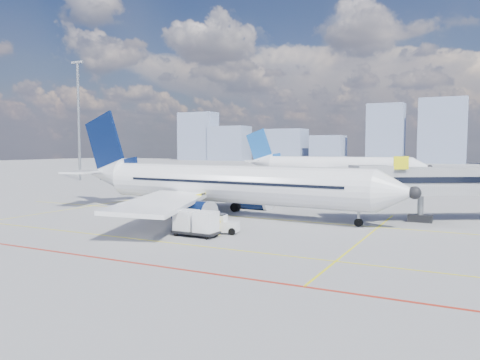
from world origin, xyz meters
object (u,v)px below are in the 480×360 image
Objects in this scene: main_aircraft at (217,184)px; cargo_dolly at (196,222)px; baggage_tug at (223,224)px; second_aircraft at (330,166)px; ramp_worker at (218,224)px; belt_loader at (171,209)px.

main_aircraft is 12.63m from cargo_dolly.
second_aircraft is at bearing 87.08° from baggage_tug.
second_aircraft is at bearing 97.99° from cargo_dolly.
second_aircraft reaches higher than ramp_worker.
main_aircraft is 1.03× the size of second_aircraft.
cargo_dolly is at bearing -84.03° from second_aircraft.
ramp_worker is (0.08, -0.94, 0.15)m from baggage_tug.
ramp_worker is (6.05, -10.34, -2.30)m from main_aircraft.
second_aircraft is 15.48× the size of baggage_tug.
ramp_worker is at bearing -96.34° from baggage_tug.
belt_loader is at bearing -91.69° from second_aircraft.
cargo_dolly is 11.95m from belt_loader.
cargo_dolly is (-1.27, -2.14, 0.35)m from baggage_tug.
baggage_tug is 11.58m from belt_loader.
second_aircraft is at bearing 97.26° from main_aircraft.
belt_loader is (-8.44, 8.44, -0.48)m from cargo_dolly.
belt_loader is (-9.71, 6.31, -0.12)m from baggage_tug.
baggage_tug is (5.97, -9.40, -2.45)m from main_aircraft.
baggage_tug is at bearing 2.06° from ramp_worker.
ramp_worker is at bearing -82.70° from second_aircraft.
baggage_tug is at bearing 60.60° from cargo_dolly.
belt_loader is at bearing -136.22° from main_aircraft.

